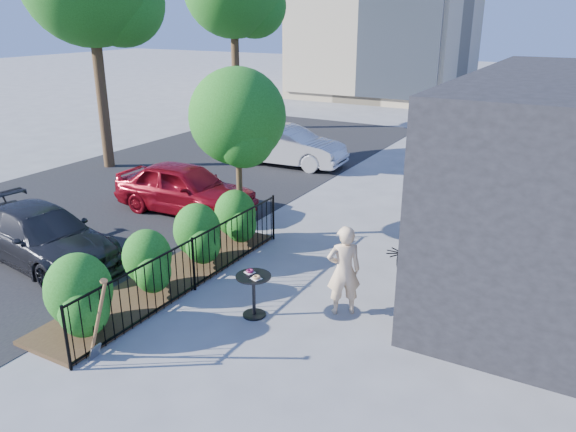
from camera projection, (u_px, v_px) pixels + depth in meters
The scene contains 12 objects.
ground at pixel (260, 308), 10.25m from camera, with size 120.00×120.00×0.00m, color gray.
fence at pixel (194, 264), 10.75m from camera, with size 0.05×6.05×1.10m.
planting_bed at pixel (167, 280), 11.25m from camera, with size 1.30×6.00×0.08m, color #382616.
shrubs at pixel (172, 249), 11.06m from camera, with size 1.10×5.60×1.24m.
patio_tree at pixel (239, 123), 12.60m from camera, with size 2.20×2.20×3.94m.
street at pixel (107, 203), 15.93m from camera, with size 9.00×30.00×0.01m, color black.
cafe_table at pixel (254, 288), 9.83m from camera, with size 0.63×0.63×0.84m.
woman at pixel (344, 270), 9.83m from camera, with size 0.61×0.40×1.66m, color beige.
shovel at pixel (98, 324), 8.47m from camera, with size 0.52×0.19×1.50m.
car_red at pixel (185, 188), 15.02m from camera, with size 1.60×3.98×1.36m, color maroon.
car_silver at pixel (287, 146), 19.74m from camera, with size 1.46×4.18×1.38m, color #BBBBC0.
car_darkgrey at pixel (42, 236), 11.99m from camera, with size 1.67×4.12×1.19m, color black.
Camera 1 is at (4.87, -7.66, 5.07)m, focal length 35.00 mm.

